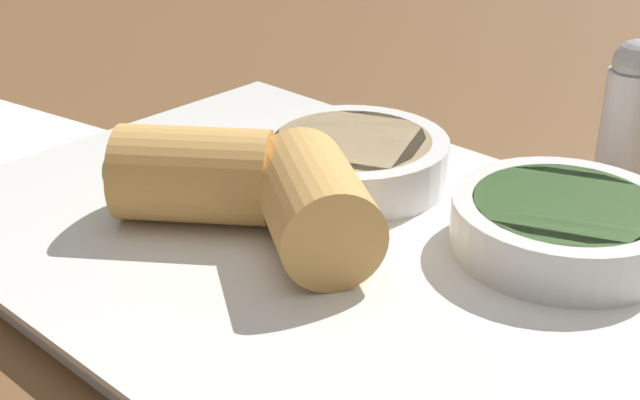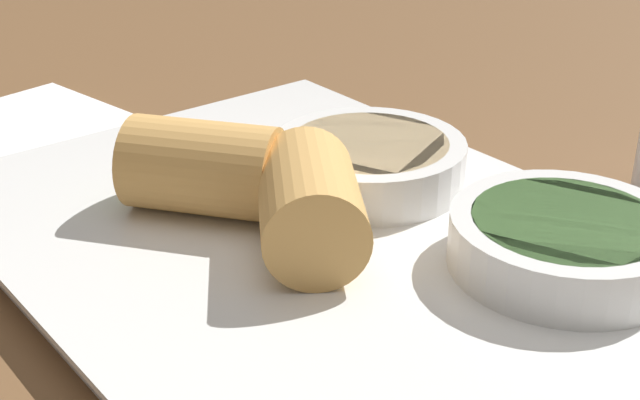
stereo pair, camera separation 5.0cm
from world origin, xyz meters
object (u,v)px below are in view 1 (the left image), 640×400
Objects in this scene: salt_shaker at (629,107)px; dipping_bowl_near at (352,158)px; serving_plate at (320,250)px; dipping_bowl_far at (563,224)px.

dipping_bowl_near is at bearing -120.10° from salt_shaker.
serving_plate is 3.63× the size of dipping_bowl_far.
dipping_bowl_near is (-2.72, 5.22, 1.98)cm from serving_plate.
dipping_bowl_far is 1.28× the size of salt_shaker.
dipping_bowl_near is 1.28× the size of salt_shaker.
dipping_bowl_far is (8.38, 6.18, 1.98)cm from serving_plate.
dipping_bowl_near reaches higher than serving_plate.
serving_plate is 10.60cm from dipping_bowl_far.
dipping_bowl_far is at bearing -75.27° from salt_shaker.
dipping_bowl_near is 11.15cm from dipping_bowl_far.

